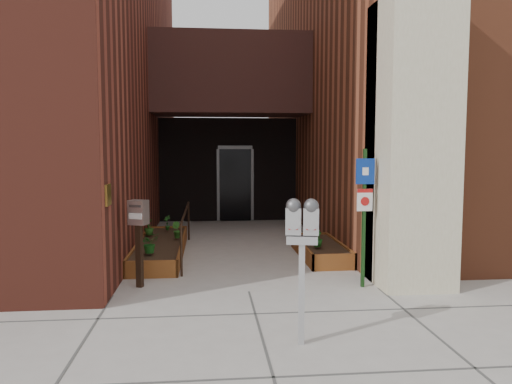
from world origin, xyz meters
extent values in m
plane|color=#9E9991|center=(0.00, 0.00, 0.00)|extent=(80.00, 80.00, 0.00)
cube|color=maroon|center=(-6.00, 6.70, 5.00)|extent=(8.00, 14.60, 10.00)
cube|color=brown|center=(6.00, 7.15, 5.00)|extent=(8.00, 13.70, 10.00)
cube|color=#C4B997|center=(2.55, 0.20, 2.20)|extent=(1.10, 1.20, 4.40)
cube|color=black|center=(0.00, 6.00, 4.00)|extent=(4.20, 2.00, 2.00)
cube|color=black|center=(0.00, 7.40, 1.50)|extent=(4.00, 0.30, 3.00)
cube|color=black|center=(0.20, 7.22, 1.05)|extent=(0.90, 0.06, 2.10)
cube|color=#B79338|center=(-1.99, -0.20, 1.50)|extent=(0.04, 0.30, 0.30)
cube|color=brown|center=(-1.55, 0.92, 0.15)|extent=(0.90, 0.04, 0.30)
cube|color=brown|center=(-1.55, 4.48, 0.15)|extent=(0.90, 0.04, 0.30)
cube|color=brown|center=(-1.98, 2.70, 0.15)|extent=(0.04, 3.60, 0.30)
cube|color=brown|center=(-1.12, 2.70, 0.15)|extent=(0.04, 3.60, 0.30)
cube|color=black|center=(-1.55, 2.70, 0.13)|extent=(0.82, 3.52, 0.26)
cube|color=brown|center=(1.60, 1.12, 0.15)|extent=(0.80, 0.04, 0.30)
cube|color=brown|center=(1.60, 3.28, 0.15)|extent=(0.80, 0.04, 0.30)
cube|color=brown|center=(1.22, 2.20, 0.15)|extent=(0.04, 2.20, 0.30)
cube|color=brown|center=(1.98, 2.20, 0.15)|extent=(0.04, 2.20, 0.30)
cube|color=black|center=(1.60, 2.20, 0.13)|extent=(0.72, 2.12, 0.26)
cylinder|color=black|center=(-1.05, 1.00, 0.45)|extent=(0.04, 0.04, 0.90)
cylinder|color=black|center=(-1.05, 4.30, 0.45)|extent=(0.04, 0.04, 0.90)
cylinder|color=black|center=(-1.05, 2.65, 0.88)|extent=(0.04, 3.30, 0.04)
cube|color=#AEAEB0|center=(0.41, -2.02, 0.56)|extent=(0.08, 0.08, 1.12)
cube|color=#AEAEB0|center=(0.41, -2.02, 1.16)|extent=(0.36, 0.20, 0.09)
cube|color=#AEAEB0|center=(0.32, -2.00, 1.36)|extent=(0.19, 0.14, 0.29)
sphere|color=#59595B|center=(0.32, -2.00, 1.53)|extent=(0.17, 0.17, 0.17)
cube|color=white|center=(0.31, -2.06, 1.39)|extent=(0.10, 0.03, 0.06)
cube|color=#B21414|center=(0.31, -2.06, 1.30)|extent=(0.10, 0.03, 0.03)
cube|color=#AEAEB0|center=(0.51, -2.04, 1.36)|extent=(0.19, 0.14, 0.29)
sphere|color=#59595B|center=(0.51, -2.04, 1.53)|extent=(0.17, 0.17, 0.17)
cube|color=white|center=(0.50, -2.10, 1.39)|extent=(0.10, 0.03, 0.06)
cube|color=#B21414|center=(0.50, -2.10, 1.30)|extent=(0.10, 0.03, 0.03)
cube|color=#153814|center=(1.78, 0.10, 1.07)|extent=(0.05, 0.05, 2.14)
cube|color=navy|center=(1.78, 0.07, 1.80)|extent=(0.29, 0.03, 0.39)
cube|color=white|center=(1.78, 0.06, 1.80)|extent=(0.10, 0.02, 0.12)
cube|color=white|center=(1.78, 0.07, 1.36)|extent=(0.24, 0.03, 0.34)
cube|color=#B21414|center=(1.78, 0.06, 1.50)|extent=(0.24, 0.02, 0.06)
cylinder|color=#B21414|center=(1.78, 0.06, 1.34)|extent=(0.14, 0.02, 0.14)
cube|color=black|center=(-1.66, 0.43, 0.49)|extent=(0.12, 0.12, 0.99)
cube|color=silver|center=(-1.66, 0.43, 1.17)|extent=(0.32, 0.28, 0.38)
cube|color=#59595B|center=(-1.70, 0.33, 1.28)|extent=(0.19, 0.08, 0.04)
cube|color=white|center=(-1.70, 0.33, 1.12)|extent=(0.20, 0.09, 0.09)
imported|color=#195618|center=(-1.63, 1.52, 0.48)|extent=(0.45, 0.45, 0.35)
imported|color=#255C1A|center=(-1.25, 2.93, 0.47)|extent=(0.26, 0.26, 0.34)
imported|color=#245719|center=(-1.85, 3.34, 0.47)|extent=(0.27, 0.27, 0.35)
imported|color=#194F16|center=(-1.51, 3.94, 0.47)|extent=(0.25, 0.25, 0.33)
imported|color=#1A5D1A|center=(1.44, 1.78, 0.47)|extent=(0.27, 0.27, 0.34)
imported|color=#164E1A|center=(1.42, 1.73, 0.45)|extent=(0.21, 0.21, 0.29)
imported|color=#1F5618|center=(1.56, 3.10, 0.45)|extent=(0.28, 0.28, 0.30)
camera|label=1|loc=(-0.60, -7.28, 2.17)|focal=35.00mm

